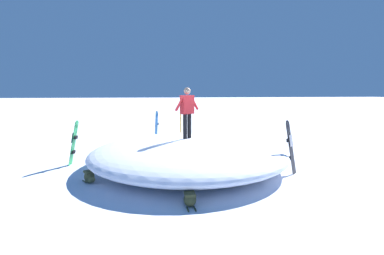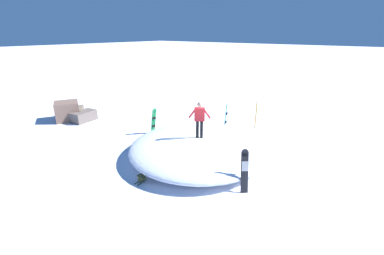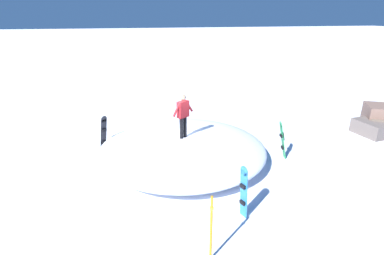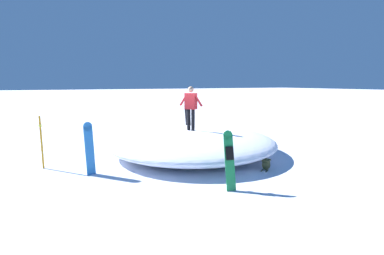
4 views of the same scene
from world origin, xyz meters
name	(u,v)px [view 4 (image 4 of 4)]	position (x,y,z in m)	size (l,w,h in m)	color
ground	(197,151)	(0.00, 0.00, 0.00)	(240.00, 240.00, 0.00)	white
snow_mound	(193,142)	(-0.34, -0.29, 0.49)	(6.71, 6.68, 0.98)	white
snowboarder_standing	(191,105)	(-0.43, -0.31, 2.00)	(0.65, 0.93, 1.76)	black
snowboard_primary_upright	(89,147)	(-4.43, -1.23, 0.87)	(0.31, 0.22, 1.68)	#2672BF
snowboard_secondary_upright	(188,122)	(0.93, 2.81, 0.88)	(0.44, 0.43, 1.70)	black
snowboard_tertiary_upright	(229,159)	(-1.19, -4.24, 0.83)	(0.32, 0.40, 1.61)	#1E8C47
backpack_near	(263,144)	(2.92, -0.76, 0.16)	(0.52, 0.29, 0.32)	#383D23
backpack_far	(266,164)	(0.89, -3.34, 0.18)	(0.52, 0.45, 0.36)	#383D23
trail_marker_pole	(41,141)	(-5.79, 0.13, 0.94)	(0.10, 0.10, 1.79)	orange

